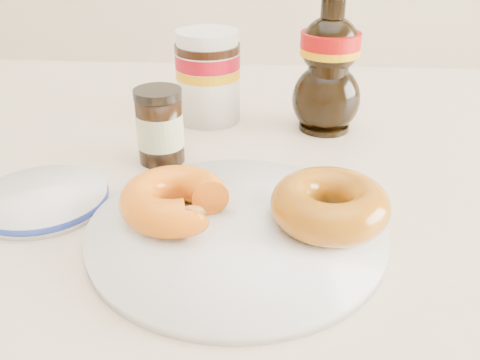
# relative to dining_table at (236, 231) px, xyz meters

# --- Properties ---
(dining_table) EXTENTS (1.40, 0.90, 0.75)m
(dining_table) POSITION_rel_dining_table_xyz_m (0.00, 0.00, 0.00)
(dining_table) COLOR beige
(dining_table) RESTS_ON ground
(plate) EXTENTS (0.28, 0.28, 0.01)m
(plate) POSITION_rel_dining_table_xyz_m (0.01, -0.13, 0.09)
(plate) COLOR white
(plate) RESTS_ON dining_table
(donut_bitten) EXTENTS (0.13, 0.13, 0.04)m
(donut_bitten) POSITION_rel_dining_table_xyz_m (-0.05, -0.12, 0.12)
(donut_bitten) COLOR orange
(donut_bitten) RESTS_ON plate
(donut_whole) EXTENTS (0.12, 0.12, 0.04)m
(donut_whole) POSITION_rel_dining_table_xyz_m (0.10, -0.12, 0.12)
(donut_whole) COLOR #935B09
(donut_whole) RESTS_ON plate
(nutella_jar) EXTENTS (0.09, 0.09, 0.13)m
(nutella_jar) POSITION_rel_dining_table_xyz_m (-0.05, 0.17, 0.15)
(nutella_jar) COLOR white
(nutella_jar) RESTS_ON dining_table
(syrup_bottle) EXTENTS (0.12, 0.11, 0.18)m
(syrup_bottle) POSITION_rel_dining_table_xyz_m (0.11, 0.14, 0.17)
(syrup_bottle) COLOR black
(syrup_bottle) RESTS_ON dining_table
(dark_jar) EXTENTS (0.06, 0.06, 0.09)m
(dark_jar) POSITION_rel_dining_table_xyz_m (-0.09, 0.03, 0.13)
(dark_jar) COLOR black
(dark_jar) RESTS_ON dining_table
(blue_rim_saucer) EXTENTS (0.14, 0.14, 0.01)m
(blue_rim_saucer) POSITION_rel_dining_table_xyz_m (-0.20, -0.09, 0.09)
(blue_rim_saucer) COLOR white
(blue_rim_saucer) RESTS_ON dining_table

